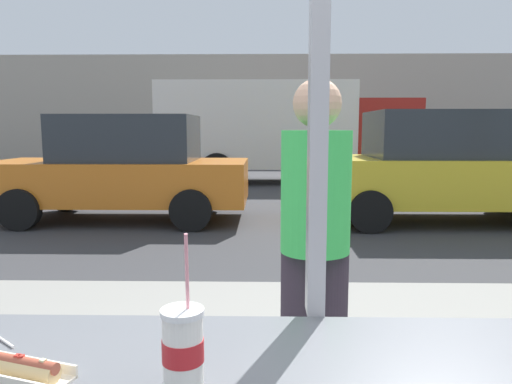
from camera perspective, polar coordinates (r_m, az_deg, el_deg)
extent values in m
plane|color=#38383A|center=(9.36, 1.99, -1.84)|extent=(60.00, 60.00, 0.00)
cube|color=gray|center=(3.20, 3.81, -19.81)|extent=(16.00, 2.80, 0.13)
cube|color=#404245|center=(1.38, 7.30, -15.25)|extent=(2.18, 0.02, 0.02)
cube|color=#9E9EA3|center=(1.33, 7.53, 12.36)|extent=(0.05, 0.08, 1.27)
cube|color=#A89E8E|center=(21.81, 1.52, 9.83)|extent=(28.00, 1.20, 4.78)
cylinder|color=white|center=(1.00, -8.77, -18.72)|extent=(0.08, 0.08, 0.16)
cylinder|color=red|center=(1.00, -8.78, -18.31)|extent=(0.08, 0.08, 0.05)
cylinder|color=black|center=(0.97, -8.87, -14.65)|extent=(0.07, 0.07, 0.01)
cylinder|color=white|center=(0.97, -8.88, -14.10)|extent=(0.09, 0.09, 0.01)
cylinder|color=pink|center=(0.94, -8.29, -10.63)|extent=(0.01, 0.04, 0.20)
cube|color=beige|center=(1.20, -27.42, -19.04)|extent=(0.29, 0.16, 0.01)
cube|color=beige|center=(1.22, -26.03, -17.92)|extent=(0.26, 0.09, 0.03)
cylinder|color=#DBB77A|center=(1.19, -27.49, -18.04)|extent=(0.24, 0.11, 0.04)
cylinder|color=#9E4733|center=(1.18, -27.53, -17.52)|extent=(0.24, 0.10, 0.03)
cube|color=red|center=(1.16, -26.44, -17.37)|extent=(0.01, 0.01, 0.01)
cube|color=red|center=(1.16, -26.77, -17.26)|extent=(0.01, 0.01, 0.01)
cube|color=beige|center=(1.12, -24.27, -18.08)|extent=(0.01, 0.01, 0.01)
cube|color=orange|center=(8.27, -15.96, 1.26)|extent=(4.22, 1.71, 0.69)
cube|color=#282D33|center=(8.18, -15.11, 6.29)|extent=(2.19, 1.51, 0.75)
cylinder|color=black|center=(8.87, -6.14, -0.32)|extent=(0.64, 0.18, 0.64)
cylinder|color=black|center=(7.19, -7.85, -2.20)|extent=(0.64, 0.18, 0.64)
cylinder|color=black|center=(9.56, -21.90, -0.26)|extent=(0.64, 0.18, 0.64)
cylinder|color=black|center=(8.03, -26.64, -1.92)|extent=(0.64, 0.18, 0.64)
cube|color=gold|center=(8.45, 21.87, 1.35)|extent=(4.63, 1.85, 0.75)
cube|color=#282D33|center=(8.39, 21.87, 6.47)|extent=(2.41, 1.63, 0.76)
cylinder|color=black|center=(9.91, 27.64, -0.31)|extent=(0.64, 0.18, 0.64)
cylinder|color=black|center=(9.00, 11.08, -0.30)|extent=(0.64, 0.18, 0.64)
cylinder|color=black|center=(7.21, 13.61, -2.32)|extent=(0.64, 0.18, 0.64)
cube|color=silver|center=(13.71, 0.02, 8.02)|extent=(5.44, 2.20, 2.37)
cube|color=maroon|center=(14.09, 14.58, 6.81)|extent=(1.90, 2.10, 1.90)
cylinder|color=black|center=(15.15, 13.54, 3.28)|extent=(0.90, 0.24, 0.90)
cylinder|color=black|center=(13.12, 15.50, 2.58)|extent=(0.90, 0.24, 0.90)
cylinder|color=black|center=(14.90, -3.87, 3.41)|extent=(0.90, 0.24, 0.90)
cylinder|color=black|center=(12.72, -4.73, 2.68)|extent=(0.90, 0.24, 0.90)
cylinder|color=#342A36|center=(2.37, 4.66, -17.01)|extent=(0.14, 0.14, 0.84)
cylinder|color=#342A36|center=(2.39, 9.17, -16.89)|extent=(0.14, 0.14, 0.84)
cylinder|color=green|center=(2.18, 7.21, 0.01)|extent=(0.32, 0.32, 0.56)
sphere|color=tan|center=(2.17, 7.39, 10.55)|extent=(0.22, 0.22, 0.22)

